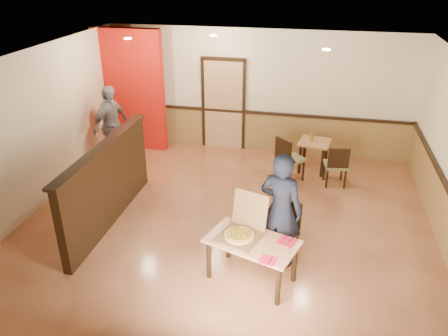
{
  "coord_description": "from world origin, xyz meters",
  "views": [
    {
      "loc": [
        1.31,
        -6.14,
        4.2
      ],
      "look_at": [
        -0.03,
        0.0,
        1.13
      ],
      "focal_mm": 35.0,
      "sensor_mm": 36.0,
      "label": 1
    }
  ],
  "objects_px": {
    "diner": "(281,210)",
    "condiment": "(312,137)",
    "side_table": "(314,149)",
    "main_table": "(252,247)",
    "passerby": "(111,125)",
    "side_chair_right": "(336,164)",
    "pizza_box": "(241,232)",
    "side_chair_left": "(288,158)",
    "diner_chair": "(283,228)"
  },
  "relations": [
    {
      "from": "main_table",
      "to": "diner",
      "type": "distance_m",
      "value": 0.7
    },
    {
      "from": "diner",
      "to": "condiment",
      "type": "distance_m",
      "value": 3.31
    },
    {
      "from": "side_chair_right",
      "to": "side_table",
      "type": "relative_size",
      "value": 1.21
    },
    {
      "from": "side_table",
      "to": "passerby",
      "type": "xyz_separation_m",
      "value": [
        -4.36,
        -0.51,
        0.37
      ]
    },
    {
      "from": "side_chair_left",
      "to": "condiment",
      "type": "xyz_separation_m",
      "value": [
        0.43,
        0.62,
        0.24
      ]
    },
    {
      "from": "diner_chair",
      "to": "side_chair_right",
      "type": "height_order",
      "value": "diner_chair"
    },
    {
      "from": "diner",
      "to": "side_chair_left",
      "type": "bearing_deg",
      "value": -70.47
    },
    {
      "from": "diner",
      "to": "passerby",
      "type": "height_order",
      "value": "diner"
    },
    {
      "from": "side_chair_right",
      "to": "diner",
      "type": "height_order",
      "value": "diner"
    },
    {
      "from": "side_table",
      "to": "condiment",
      "type": "distance_m",
      "value": 0.26
    },
    {
      "from": "side_chair_left",
      "to": "pizza_box",
      "type": "distance_m",
      "value": 3.15
    },
    {
      "from": "passerby",
      "to": "condiment",
      "type": "xyz_separation_m",
      "value": [
        4.29,
        0.53,
        -0.12
      ]
    },
    {
      "from": "diner",
      "to": "condiment",
      "type": "xyz_separation_m",
      "value": [
        0.33,
        3.29,
        -0.14
      ]
    },
    {
      "from": "main_table",
      "to": "passerby",
      "type": "height_order",
      "value": "passerby"
    },
    {
      "from": "main_table",
      "to": "pizza_box",
      "type": "bearing_deg",
      "value": 177.37
    },
    {
      "from": "diner",
      "to": "pizza_box",
      "type": "xyz_separation_m",
      "value": [
        -0.5,
        -0.44,
        -0.16
      ]
    },
    {
      "from": "main_table",
      "to": "pizza_box",
      "type": "relative_size",
      "value": 1.82
    },
    {
      "from": "diner_chair",
      "to": "side_chair_right",
      "type": "distance_m",
      "value": 2.65
    },
    {
      "from": "side_chair_left",
      "to": "side_table",
      "type": "bearing_deg",
      "value": -86.74
    },
    {
      "from": "side_chair_left",
      "to": "passerby",
      "type": "bearing_deg",
      "value": 41.54
    },
    {
      "from": "main_table",
      "to": "diner_chair",
      "type": "relative_size",
      "value": 1.53
    },
    {
      "from": "side_table",
      "to": "passerby",
      "type": "relative_size",
      "value": 0.41
    },
    {
      "from": "main_table",
      "to": "diner_chair",
      "type": "xyz_separation_m",
      "value": [
        0.38,
        0.65,
        -0.06
      ]
    },
    {
      "from": "main_table",
      "to": "side_chair_left",
      "type": "height_order",
      "value": "side_chair_left"
    },
    {
      "from": "side_chair_left",
      "to": "passerby",
      "type": "relative_size",
      "value": 0.55
    },
    {
      "from": "side_chair_right",
      "to": "passerby",
      "type": "relative_size",
      "value": 0.5
    },
    {
      "from": "side_table",
      "to": "diner",
      "type": "relative_size",
      "value": 0.4
    },
    {
      "from": "diner",
      "to": "side_chair_right",
      "type": "bearing_deg",
      "value": -90.51
    },
    {
      "from": "main_table",
      "to": "passerby",
      "type": "relative_size",
      "value": 0.8
    },
    {
      "from": "diner",
      "to": "pizza_box",
      "type": "distance_m",
      "value": 0.69
    },
    {
      "from": "main_table",
      "to": "passerby",
      "type": "bearing_deg",
      "value": 156.61
    },
    {
      "from": "passerby",
      "to": "pizza_box",
      "type": "relative_size",
      "value": 2.28
    },
    {
      "from": "passerby",
      "to": "pizza_box",
      "type": "bearing_deg",
      "value": -117.26
    },
    {
      "from": "condiment",
      "to": "side_chair_left",
      "type": "bearing_deg",
      "value": -124.52
    },
    {
      "from": "diner_chair",
      "to": "condiment",
      "type": "xyz_separation_m",
      "value": [
        0.29,
        3.15,
        0.26
      ]
    },
    {
      "from": "side_table",
      "to": "pizza_box",
      "type": "height_order",
      "value": "pizza_box"
    },
    {
      "from": "passerby",
      "to": "pizza_box",
      "type": "distance_m",
      "value": 4.72
    },
    {
      "from": "pizza_box",
      "to": "side_chair_left",
      "type": "bearing_deg",
      "value": 101.25
    },
    {
      "from": "passerby",
      "to": "diner_chair",
      "type": "bearing_deg",
      "value": -107.65
    },
    {
      "from": "diner_chair",
      "to": "diner",
      "type": "bearing_deg",
      "value": -89.47
    },
    {
      "from": "main_table",
      "to": "side_chair_left",
      "type": "xyz_separation_m",
      "value": [
        0.24,
        3.18,
        -0.04
      ]
    },
    {
      "from": "diner_chair",
      "to": "side_chair_left",
      "type": "height_order",
      "value": "side_chair_left"
    },
    {
      "from": "side_table",
      "to": "pizza_box",
      "type": "xyz_separation_m",
      "value": [
        -0.9,
        -3.72,
        0.23
      ]
    },
    {
      "from": "side_chair_right",
      "to": "side_chair_left",
      "type": "bearing_deg",
      "value": -10.08
    },
    {
      "from": "diner_chair",
      "to": "diner",
      "type": "distance_m",
      "value": 0.42
    },
    {
      "from": "side_chair_left",
      "to": "pizza_box",
      "type": "height_order",
      "value": "pizza_box"
    },
    {
      "from": "diner_chair",
      "to": "pizza_box",
      "type": "height_order",
      "value": "pizza_box"
    },
    {
      "from": "side_table",
      "to": "condiment",
      "type": "bearing_deg",
      "value": 163.49
    },
    {
      "from": "main_table",
      "to": "side_chair_left",
      "type": "relative_size",
      "value": 1.46
    },
    {
      "from": "diner_chair",
      "to": "side_chair_left",
      "type": "distance_m",
      "value": 2.53
    }
  ]
}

